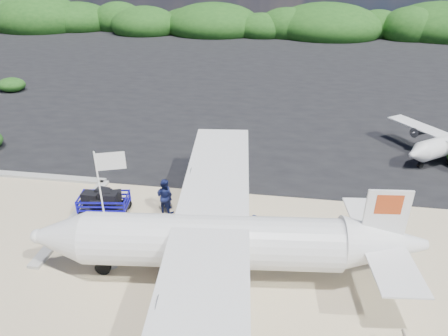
% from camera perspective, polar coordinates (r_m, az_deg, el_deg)
% --- Properties ---
extents(ground, '(160.00, 160.00, 0.00)m').
position_cam_1_polar(ground, '(17.60, -9.54, -11.24)').
color(ground, beige).
extents(asphalt_apron, '(90.00, 50.00, 0.04)m').
position_cam_1_polar(asphalt_apron, '(44.53, 2.11, 13.50)').
color(asphalt_apron, '#B2B2B2').
rests_on(asphalt_apron, ground).
extents(vegetation_band, '(124.00, 8.00, 4.40)m').
position_cam_1_polar(vegetation_band, '(68.94, 4.66, 18.54)').
color(vegetation_band, '#B2B2B2').
rests_on(vegetation_band, ground).
extents(baggage_cart, '(2.65, 1.73, 1.24)m').
position_cam_1_polar(baggage_cart, '(20.24, -16.49, -6.33)').
color(baggage_cart, '#100CBD').
rests_on(baggage_cart, ground).
extents(flagpole, '(1.11, 0.74, 5.11)m').
position_cam_1_polar(flagpole, '(17.11, -15.58, -13.35)').
color(flagpole, white).
rests_on(flagpole, ground).
extents(signboard, '(1.58, 0.66, 1.33)m').
position_cam_1_polar(signboard, '(16.93, -7.50, -12.89)').
color(signboard, '#572318').
rests_on(signboard, ground).
extents(crew_a, '(0.59, 0.42, 1.50)m').
position_cam_1_polar(crew_a, '(19.71, -8.21, -3.76)').
color(crew_a, '#161D52').
rests_on(crew_a, ground).
extents(crew_b, '(1.04, 0.91, 1.79)m').
position_cam_1_polar(crew_b, '(19.33, -8.46, -3.96)').
color(crew_b, '#161D52').
rests_on(crew_b, ground).
extents(crew_c, '(1.12, 0.76, 1.77)m').
position_cam_1_polar(crew_c, '(16.76, 4.29, -9.30)').
color(crew_c, '#161D52').
rests_on(crew_c, ground).
extents(aircraft_large, '(19.03, 19.03, 5.21)m').
position_cam_1_polar(aircraft_large, '(41.03, 22.71, 10.15)').
color(aircraft_large, '#B2B2B2').
rests_on(aircraft_large, ground).
extents(aircraft_small, '(9.34, 9.34, 2.41)m').
position_cam_1_polar(aircraft_small, '(44.73, -10.11, 13.17)').
color(aircraft_small, '#B2B2B2').
rests_on(aircraft_small, ground).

